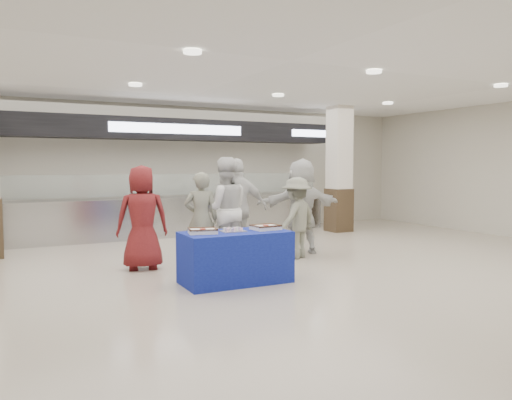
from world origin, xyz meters
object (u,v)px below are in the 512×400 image
sheet_cake_right (266,227)px  soldier_b (297,218)px  chef_short (238,208)px  civilian_white (301,206)px  cupcake_tray (233,230)px  display_table (235,257)px  civilian_maroon (142,218)px  soldier_a (201,219)px  sheet_cake_left (203,230)px  chef_tall (224,210)px

sheet_cake_right → soldier_b: bearing=42.9°
chef_short → civilian_white: (1.27, -0.18, 0.00)m
chef_short → civilian_white: 1.28m
cupcake_tray → civilian_white: bearing=36.0°
sheet_cake_right → display_table: bearing=179.3°
cupcake_tray → chef_short: chef_short is taller
civilian_maroon → soldier_a: size_ratio=1.07×
civilian_maroon → soldier_b: civilian_maroon is taller
civilian_maroon → soldier_b: 2.79m
sheet_cake_right → civilian_white: bearing=44.3°
civilian_white → sheet_cake_left: bearing=39.9°
sheet_cake_right → chef_tall: (-0.01, 1.51, 0.13)m
sheet_cake_left → sheet_cake_right: 0.99m
cupcake_tray → civilian_maroon: (-0.93, 1.52, 0.08)m
chef_tall → cupcake_tray: bearing=82.4°
display_table → civilian_maroon: bearing=122.7°
civilian_maroon → chef_tall: chef_tall is taller
sheet_cake_left → chef_tall: (0.98, 1.47, 0.13)m
soldier_a → chef_short: (0.85, 0.33, 0.12)m
sheet_cake_left → chef_short: size_ratio=0.24×
soldier_b → civilian_white: bearing=-154.5°
sheet_cake_right → civilian_maroon: bearing=133.3°
cupcake_tray → chef_tall: bearing=70.7°
chef_short → sheet_cake_right: bearing=96.3°
display_table → cupcake_tray: cupcake_tray is taller
chef_tall → civilian_white: (1.66, 0.10, -0.01)m
civilian_white → soldier_b: bearing=58.1°
soldier_b → sheet_cake_left: bearing=3.7°
sheet_cake_left → chef_short: bearing=51.8°
chef_short → display_table: bearing=82.1°
sheet_cake_right → civilian_white: 2.31m
chef_tall → soldier_b: (1.32, -0.29, -0.18)m
sheet_cake_left → civilian_maroon: 1.58m
soldier_a → sheet_cake_right: bearing=129.3°
sheet_cake_right → chef_tall: size_ratio=0.22×
chef_short → soldier_b: (0.93, -0.57, -0.17)m
sheet_cake_right → soldier_b: soldier_b is taller
soldier_a → civilian_white: civilian_white is taller
soldier_a → soldier_b: (1.78, -0.24, -0.05)m
soldier_a → chef_short: chef_short is taller
civilian_maroon → civilian_white: (3.11, 0.06, 0.06)m
chef_tall → sheet_cake_left: bearing=67.9°
soldier_a → chef_short: bearing=-137.2°
chef_short → soldier_b: 1.10m
soldier_a → soldier_b: size_ratio=1.07×
chef_tall → soldier_b: bearing=179.2°
civilian_maroon → chef_tall: (1.45, -0.03, 0.07)m
soldier_a → chef_tall: chef_tall is taller
cupcake_tray → chef_short: (0.91, 1.76, 0.14)m
cupcake_tray → soldier_a: (0.06, 1.43, 0.02)m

